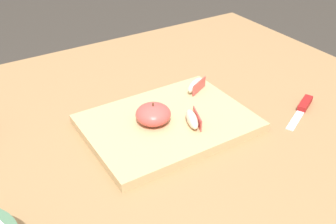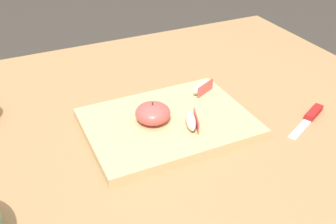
{
  "view_description": "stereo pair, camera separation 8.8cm",
  "coord_description": "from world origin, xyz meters",
  "px_view_note": "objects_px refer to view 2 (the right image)",
  "views": [
    {
      "loc": [
        -0.32,
        -0.7,
        1.24
      ],
      "look_at": [
        0.07,
        -0.08,
        0.77
      ],
      "focal_mm": 41.7,
      "sensor_mm": 36.0,
      "label": 1
    },
    {
      "loc": [
        -0.24,
        -0.74,
        1.24
      ],
      "look_at": [
        0.07,
        -0.08,
        0.77
      ],
      "focal_mm": 41.7,
      "sensor_mm": 36.0,
      "label": 2
    }
  ],
  "objects_px": {
    "apple_wedge_front": "(191,121)",
    "apple_wedge_left": "(202,87)",
    "cutting_board": "(168,123)",
    "apple_half_skin_up": "(153,113)",
    "paring_knife": "(311,115)"
  },
  "relations": [
    {
      "from": "apple_wedge_front",
      "to": "apple_wedge_left",
      "type": "distance_m",
      "value": 0.16
    },
    {
      "from": "cutting_board",
      "to": "apple_half_skin_up",
      "type": "bearing_deg",
      "value": 167.47
    },
    {
      "from": "apple_wedge_left",
      "to": "paring_knife",
      "type": "bearing_deg",
      "value": -43.45
    },
    {
      "from": "cutting_board",
      "to": "apple_half_skin_up",
      "type": "distance_m",
      "value": 0.05
    },
    {
      "from": "apple_half_skin_up",
      "to": "apple_wedge_left",
      "type": "bearing_deg",
      "value": 22.99
    },
    {
      "from": "apple_wedge_front",
      "to": "paring_knife",
      "type": "relative_size",
      "value": 0.47
    },
    {
      "from": "apple_wedge_left",
      "to": "paring_knife",
      "type": "height_order",
      "value": "apple_wedge_left"
    },
    {
      "from": "apple_wedge_front",
      "to": "apple_wedge_left",
      "type": "height_order",
      "value": "same"
    },
    {
      "from": "apple_wedge_left",
      "to": "apple_wedge_front",
      "type": "bearing_deg",
      "value": -127.69
    },
    {
      "from": "cutting_board",
      "to": "paring_knife",
      "type": "bearing_deg",
      "value": -18.43
    },
    {
      "from": "apple_wedge_front",
      "to": "paring_knife",
      "type": "xyz_separation_m",
      "value": [
        0.29,
        -0.06,
        -0.03
      ]
    },
    {
      "from": "paring_knife",
      "to": "cutting_board",
      "type": "bearing_deg",
      "value": 161.57
    },
    {
      "from": "cutting_board",
      "to": "apple_half_skin_up",
      "type": "xyz_separation_m",
      "value": [
        -0.03,
        0.01,
        0.03
      ]
    },
    {
      "from": "apple_half_skin_up",
      "to": "apple_wedge_left",
      "type": "height_order",
      "value": "apple_half_skin_up"
    },
    {
      "from": "apple_half_skin_up",
      "to": "paring_knife",
      "type": "relative_size",
      "value": 0.52
    }
  ]
}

